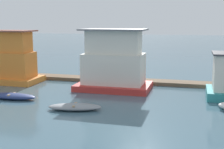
# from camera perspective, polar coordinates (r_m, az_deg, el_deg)

# --- Properties ---
(ground_plane) EXTENTS (200.00, 200.00, 0.00)m
(ground_plane) POSITION_cam_1_polar(r_m,az_deg,el_deg) (25.18, 0.59, -2.76)
(ground_plane) COLOR #426070
(dock_walkway) EXTENTS (33.80, 1.65, 0.30)m
(dock_walkway) POSITION_cam_1_polar(r_m,az_deg,el_deg) (28.14, 2.19, -1.11)
(dock_walkway) COLOR brown
(dock_walkway) RESTS_ON ground_plane
(houseboat_orange) EXTENTS (7.18, 3.26, 4.66)m
(houseboat_orange) POSITION_cam_1_polar(r_m,az_deg,el_deg) (29.82, -19.71, 2.60)
(houseboat_orange) COLOR orange
(houseboat_orange) RESTS_ON ground_plane
(houseboat_red) EXTENTS (5.86, 3.81, 4.85)m
(houseboat_red) POSITION_cam_1_polar(r_m,az_deg,el_deg) (24.95, 0.33, 2.02)
(houseboat_red) COLOR red
(houseboat_red) RESTS_ON ground_plane
(dinghy_navy) EXTENTS (3.66, 1.18, 0.41)m
(dinghy_navy) POSITION_cam_1_polar(r_m,az_deg,el_deg) (23.26, -17.83, -3.78)
(dinghy_navy) COLOR navy
(dinghy_navy) RESTS_ON ground_plane
(dinghy_grey) EXTENTS (3.50, 1.92, 0.39)m
(dinghy_grey) POSITION_cam_1_polar(r_m,az_deg,el_deg) (19.62, -6.82, -5.90)
(dinghy_grey) COLOR gray
(dinghy_grey) RESTS_ON ground_plane
(mooring_post_far_left) EXTENTS (0.26, 0.26, 1.26)m
(mooring_post_far_left) POSITION_cam_1_polar(r_m,az_deg,el_deg) (32.00, -19.84, 0.51)
(mooring_post_far_left) COLOR brown
(mooring_post_far_left) RESTS_ON ground_plane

